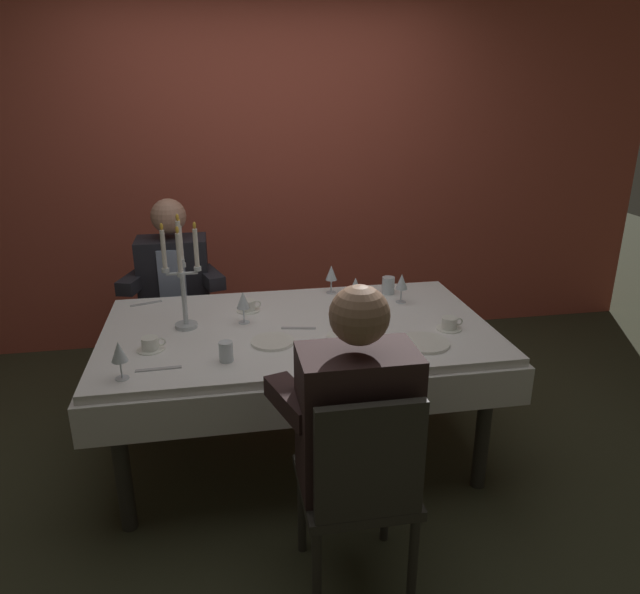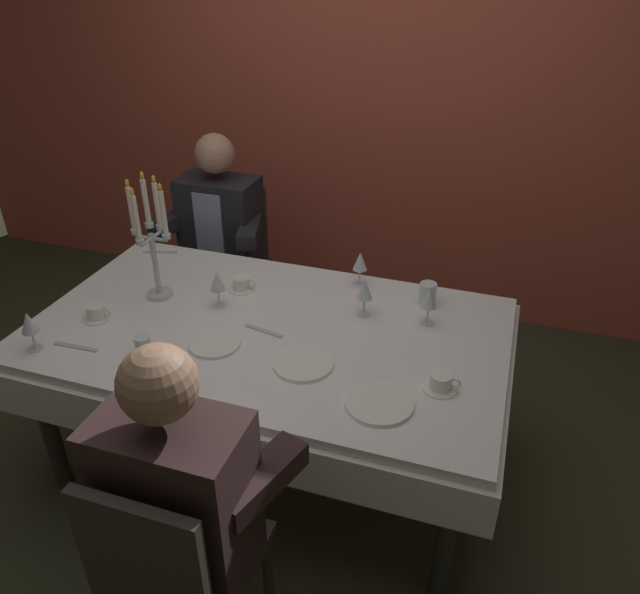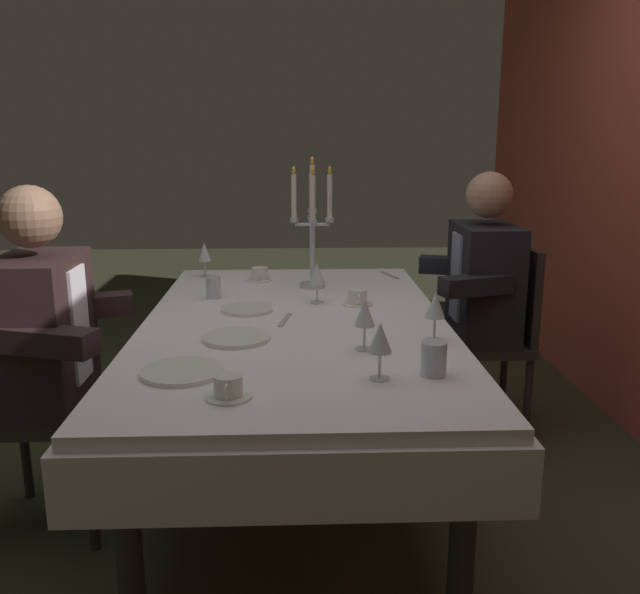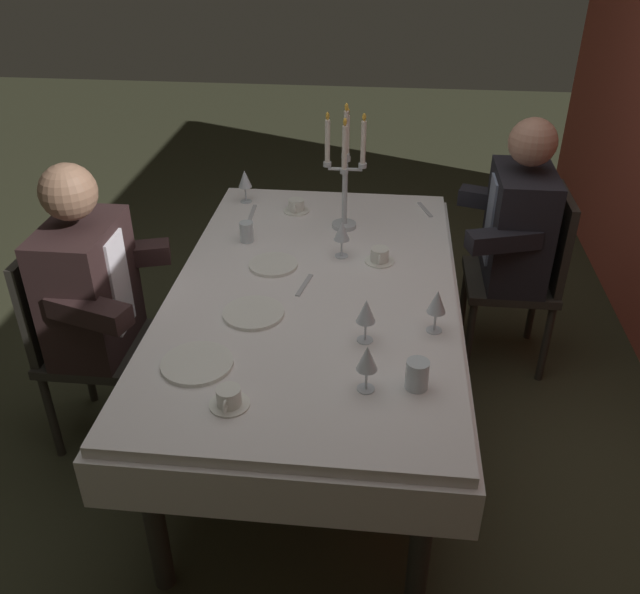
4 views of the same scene
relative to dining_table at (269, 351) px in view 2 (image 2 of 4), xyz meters
name	(u,v)px [view 2 (image 2 of 4)]	position (x,y,z in m)	size (l,w,h in m)	color
ground_plane	(274,459)	(0.00, 0.00, -0.62)	(12.00, 12.00, 0.00)	#353624
back_wall	(374,89)	(0.00, 1.66, 0.73)	(6.00, 0.12, 2.70)	#BE4E3D
dining_table	(269,351)	(0.00, 0.00, 0.00)	(1.94, 1.14, 0.74)	white
candelabra	(152,241)	(-0.54, 0.08, 0.39)	(0.19, 0.19, 0.57)	silver
dinner_plate_0	(215,343)	(-0.14, -0.18, 0.13)	(0.20, 0.20, 0.01)	white
dinner_plate_1	(379,403)	(0.54, -0.32, 0.13)	(0.24, 0.24, 0.01)	white
dinner_plate_2	(303,363)	(0.23, -0.20, 0.13)	(0.23, 0.23, 0.01)	white
wine_glass_0	(365,290)	(0.35, 0.22, 0.23)	(0.07, 0.07, 0.16)	silver
wine_glass_1	(29,324)	(-0.78, -0.43, 0.23)	(0.07, 0.07, 0.16)	silver
wine_glass_2	(429,299)	(0.61, 0.23, 0.23)	(0.07, 0.07, 0.16)	silver
wine_glass_3	(217,282)	(-0.26, 0.09, 0.23)	(0.07, 0.07, 0.16)	silver
wine_glass_4	(360,262)	(0.26, 0.46, 0.23)	(0.07, 0.07, 0.16)	silver
water_tumbler_0	(143,347)	(-0.36, -0.34, 0.16)	(0.06, 0.06, 0.09)	silver
water_tumbler_1	(428,294)	(0.58, 0.39, 0.17)	(0.07, 0.07, 0.10)	silver
coffee_cup_0	(441,383)	(0.73, -0.17, 0.15)	(0.13, 0.12, 0.06)	white
coffee_cup_1	(97,312)	(-0.69, -0.16, 0.15)	(0.13, 0.12, 0.06)	white
coffee_cup_2	(242,284)	(-0.23, 0.25, 0.15)	(0.13, 0.12, 0.06)	white
knife_0	(76,347)	(-0.64, -0.37, 0.12)	(0.19, 0.02, 0.01)	#B7B7BC
fork_1	(264,331)	(0.00, -0.04, 0.12)	(0.17, 0.02, 0.01)	#B7B7BC
fork_2	(160,252)	(-0.77, 0.45, 0.12)	(0.17, 0.02, 0.01)	#B7B7BC
seated_diner_0	(221,224)	(-0.65, 0.89, 0.11)	(0.63, 0.48, 1.24)	#2D2A25
seated_diner_1	(176,496)	(0.09, -0.89, 0.11)	(0.63, 0.48, 1.24)	#2D2A25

